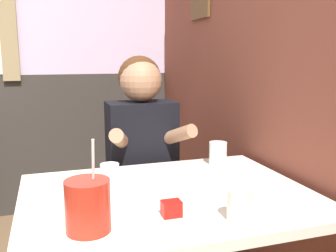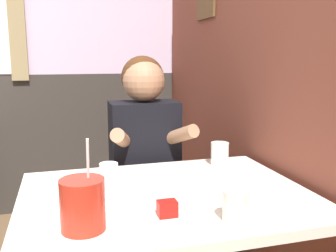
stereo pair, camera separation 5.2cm
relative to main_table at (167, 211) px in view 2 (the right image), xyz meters
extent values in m
cube|color=brown|center=(0.59, 0.69, 0.67)|extent=(0.06, 4.22, 2.70)
cube|color=brown|center=(0.55, 1.03, 0.90)|extent=(0.02, 0.28, 0.21)
cube|color=#332D28|center=(-0.82, 1.83, -0.13)|extent=(5.74, 0.06, 1.10)
cube|color=#937F56|center=(-0.64, 1.78, 0.87)|extent=(0.12, 0.02, 0.98)
cube|color=beige|center=(0.00, 0.00, 0.05)|extent=(1.04, 0.78, 0.04)
cylinder|color=black|center=(0.48, 0.35, -0.32)|extent=(0.04, 0.04, 0.71)
cube|color=black|center=(0.04, 0.57, -0.44)|extent=(0.31, 0.20, 0.47)
cube|color=black|center=(0.04, 0.57, 0.06)|extent=(0.34, 0.20, 0.55)
sphere|color=#472814|center=(0.04, 0.60, 0.46)|extent=(0.21, 0.21, 0.21)
sphere|color=#9E7051|center=(0.04, 0.57, 0.44)|extent=(0.21, 0.21, 0.21)
cylinder|color=#9E7051|center=(-0.09, 0.43, 0.18)|extent=(0.14, 0.27, 0.15)
cylinder|color=#9E7051|center=(0.18, 0.43, 0.18)|extent=(0.14, 0.27, 0.15)
cylinder|color=#B22819|center=(-0.31, -0.22, 0.14)|extent=(0.13, 0.13, 0.15)
cylinder|color=white|center=(-0.29, -0.22, 0.27)|extent=(0.01, 0.04, 0.14)
cylinder|color=silver|center=(-0.20, 0.09, 0.12)|extent=(0.07, 0.07, 0.10)
cylinder|color=silver|center=(0.33, 0.28, 0.12)|extent=(0.08, 0.08, 0.10)
cylinder|color=silver|center=(0.14, -0.28, 0.12)|extent=(0.08, 0.08, 0.10)
cube|color=#B7140F|center=(-0.05, -0.19, 0.09)|extent=(0.06, 0.04, 0.05)
cube|color=yellow|center=(-0.31, 0.02, 0.09)|extent=(0.06, 0.04, 0.05)
camera|label=1|loc=(-0.40, -1.23, 0.56)|focal=40.00mm
camera|label=2|loc=(-0.35, -1.25, 0.56)|focal=40.00mm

